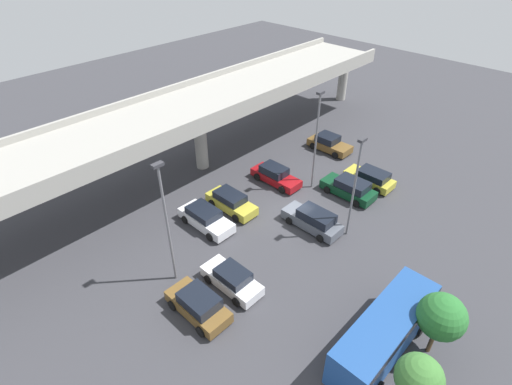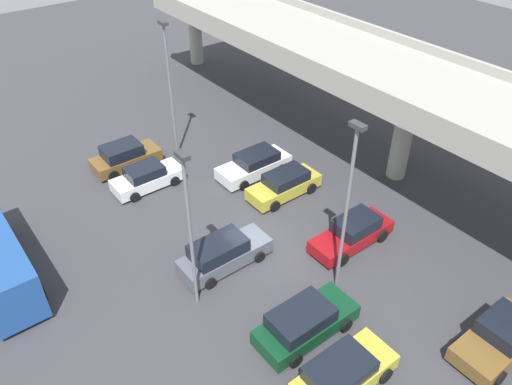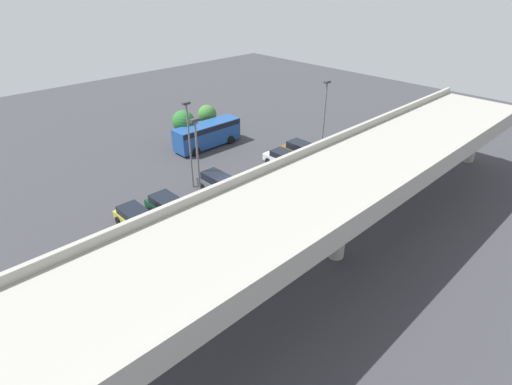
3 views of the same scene
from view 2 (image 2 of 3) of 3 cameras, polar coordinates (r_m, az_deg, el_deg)
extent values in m
plane|color=#38383D|center=(26.60, -0.16, -6.47)|extent=(101.81, 101.81, 0.00)
cube|color=#9E9B93|center=(30.28, 17.51, 11.67)|extent=(47.51, 7.65, 0.90)
cube|color=#9E9B93|center=(27.27, 12.98, 11.37)|extent=(47.51, 0.30, 0.55)
cube|color=#9E9B93|center=(32.92, 21.76, 14.13)|extent=(47.51, 0.30, 0.55)
cylinder|color=#9E9B93|center=(48.04, -6.96, 17.72)|extent=(1.18, 1.18, 5.79)
cylinder|color=#9E9B93|center=(31.74, 16.42, 6.21)|extent=(1.18, 1.18, 5.79)
cube|color=brown|center=(33.65, -14.61, 3.71)|extent=(1.87, 4.37, 0.74)
cube|color=black|center=(33.20, -15.12, 4.66)|extent=(1.72, 2.40, 0.74)
cylinder|color=black|center=(34.94, -13.24, 4.83)|extent=(0.22, 0.69, 0.69)
cylinder|color=black|center=(33.44, -11.77, 3.50)|extent=(0.22, 0.69, 0.69)
cylinder|color=black|center=(34.16, -17.27, 3.29)|extent=(0.22, 0.69, 0.69)
cylinder|color=black|center=(32.62, -15.95, 1.86)|extent=(0.22, 0.69, 0.69)
cube|color=silver|center=(31.42, -12.25, 1.49)|extent=(1.72, 4.38, 0.72)
cube|color=black|center=(31.01, -12.65, 2.39)|extent=(1.59, 2.18, 0.60)
cylinder|color=black|center=(32.67, -10.82, 2.71)|extent=(0.22, 0.62, 0.62)
cylinder|color=black|center=(31.35, -9.27, 1.30)|extent=(0.22, 0.62, 0.62)
cylinder|color=black|center=(31.83, -15.08, 1.01)|extent=(0.22, 0.62, 0.62)
cylinder|color=black|center=(30.46, -13.67, -0.51)|extent=(0.22, 0.62, 0.62)
cube|color=silver|center=(31.78, -0.26, 2.93)|extent=(1.87, 4.84, 0.77)
cube|color=black|center=(31.54, 0.09, 4.11)|extent=(1.72, 2.56, 0.59)
cylinder|color=black|center=(30.55, -1.41, 0.83)|extent=(0.22, 0.65, 0.65)
cylinder|color=black|center=(31.84, -3.45, 2.42)|extent=(0.22, 0.65, 0.65)
cylinder|color=black|center=(32.08, 2.91, 2.73)|extent=(0.22, 0.65, 0.65)
cylinder|color=black|center=(33.32, 0.80, 4.18)|extent=(0.22, 0.65, 0.65)
cube|color=gold|center=(30.04, 3.21, 0.64)|extent=(1.73, 4.63, 0.76)
cube|color=black|center=(29.72, 3.46, 1.80)|extent=(1.59, 2.58, 0.60)
cylinder|color=black|center=(28.89, 2.15, -1.55)|extent=(0.22, 0.68, 0.68)
cylinder|color=black|center=(29.99, 0.01, 0.10)|extent=(0.22, 0.68, 0.68)
cylinder|color=black|center=(30.45, 6.34, 0.48)|extent=(0.22, 0.68, 0.68)
cylinder|color=black|center=(31.49, 4.16, 1.98)|extent=(0.22, 0.68, 0.68)
cube|color=#515660|center=(25.45, -3.55, -7.24)|extent=(1.74, 4.84, 0.78)
cube|color=black|center=(24.79, -4.34, -6.35)|extent=(1.60, 2.80, 0.73)
cylinder|color=black|center=(26.79, -1.96, -5.25)|extent=(0.22, 0.61, 0.61)
cylinder|color=black|center=(25.73, 0.39, -7.35)|extent=(0.22, 0.61, 0.61)
cylinder|color=black|center=(25.65, -7.46, -7.93)|extent=(0.22, 0.61, 0.61)
cylinder|color=black|center=(24.54, -5.25, -10.27)|extent=(0.22, 0.61, 0.61)
cube|color=maroon|center=(27.03, 10.84, -4.91)|extent=(1.71, 4.84, 0.69)
cube|color=black|center=(26.73, 11.36, -3.56)|extent=(1.57, 2.39, 0.72)
cylinder|color=black|center=(25.87, 9.89, -7.59)|extent=(0.22, 0.71, 0.71)
cylinder|color=black|center=(26.72, 7.21, -5.56)|extent=(0.22, 0.71, 0.71)
cylinder|color=black|center=(27.68, 14.25, -4.83)|extent=(0.22, 0.71, 0.71)
cylinder|color=black|center=(28.48, 11.60, -3.02)|extent=(0.22, 0.71, 0.71)
cube|color=#0C381E|center=(22.60, 5.77, -14.76)|extent=(1.92, 4.74, 0.76)
cube|color=black|center=(21.88, 5.16, -14.04)|extent=(1.76, 2.73, 0.69)
cylinder|color=black|center=(23.91, 6.79, -11.95)|extent=(0.22, 0.65, 0.65)
cylinder|color=black|center=(23.09, 10.22, -14.74)|extent=(0.22, 0.65, 0.65)
cylinder|color=black|center=(22.61, 1.14, -15.43)|extent=(0.22, 0.65, 0.65)
cylinder|color=black|center=(21.74, 4.54, -18.62)|extent=(0.22, 0.65, 0.65)
cube|color=gold|center=(21.36, 10.10, -19.82)|extent=(1.85, 4.40, 0.69)
cube|color=black|center=(20.66, 9.59, -19.34)|extent=(1.70, 2.61, 0.62)
cylinder|color=black|center=(22.49, 10.78, -16.67)|extent=(0.22, 0.69, 0.69)
cylinder|color=black|center=(21.89, 14.55, -19.61)|extent=(0.22, 0.69, 0.69)
cylinder|color=black|center=(21.26, 5.38, -20.48)|extent=(0.22, 0.69, 0.69)
cube|color=brown|center=(24.24, 25.89, -15.01)|extent=(1.95, 4.50, 0.72)
cube|color=black|center=(23.95, 26.73, -13.52)|extent=(1.79, 2.09, 0.70)
cylinder|color=black|center=(23.32, 26.08, -18.54)|extent=(0.22, 0.69, 0.69)
cylinder|color=black|center=(23.68, 21.93, -15.88)|extent=(0.22, 0.69, 0.69)
cylinder|color=black|center=(25.52, 25.48, -12.38)|extent=(0.22, 0.69, 0.69)
cylinder|color=black|center=(25.89, -23.39, -10.36)|extent=(0.96, 0.29, 0.96)
cylinder|color=black|center=(29.76, -26.36, -4.40)|extent=(0.96, 0.29, 0.96)
cylinder|color=slate|center=(32.37, -9.69, 10.90)|extent=(0.16, 0.16, 8.84)
cube|color=#333338|center=(30.74, -10.57, 18.51)|extent=(0.70, 0.35, 0.20)
cylinder|color=slate|center=(21.42, -7.46, -5.11)|extent=(0.16, 0.16, 8.02)
cube|color=#333338|center=(18.97, -8.42, 4.23)|extent=(0.70, 0.35, 0.20)
cylinder|color=slate|center=(22.07, 10.18, -2.72)|extent=(0.16, 0.16, 8.76)
cube|color=#333338|center=(19.60, 11.57, 7.49)|extent=(0.70, 0.35, 0.20)
camera|label=1|loc=(36.24, -51.24, 28.76)|focal=28.00mm
camera|label=3|loc=(36.03, 64.79, 17.44)|focal=28.00mm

